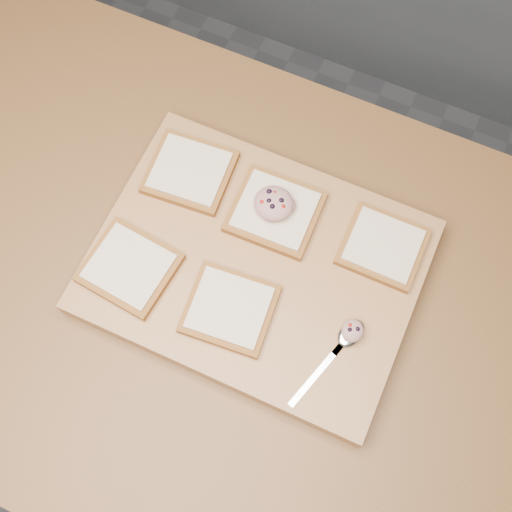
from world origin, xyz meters
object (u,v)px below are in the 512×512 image
Objects in this scene: bread_far_center at (275,211)px; spoon at (346,339)px; cutting_board at (256,267)px; tuna_salad_dollop at (274,203)px.

spoon is (0.17, -0.14, -0.00)m from bread_far_center.
tuna_salad_dollop is at bearing 96.46° from cutting_board.
cutting_board is 3.61× the size of bread_far_center.
bread_far_center is 0.22m from spoon.
bread_far_center is 2.18× the size of tuna_salad_dollop.
bread_far_center reaches higher than spoon.
tuna_salad_dollop is 0.22m from spoon.
spoon is at bearing -18.26° from cutting_board.
tuna_salad_dollop is (-0.01, 0.08, 0.05)m from cutting_board.
cutting_board is 0.17m from spoon.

